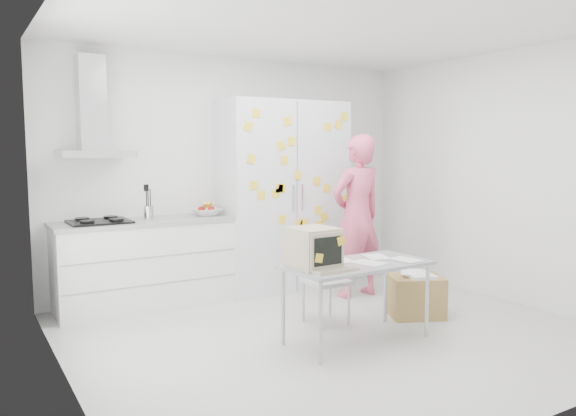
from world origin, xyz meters
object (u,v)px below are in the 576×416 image
desk (330,256)px  cardboard_box (416,295)px  person (357,216)px  chair (322,273)px

desk → cardboard_box: bearing=9.2°
person → cardboard_box: size_ratio=2.90×
desk → chair: (0.31, 0.58, -0.29)m
person → chair: size_ratio=2.14×
cardboard_box → chair: bearing=159.7°
desk → cardboard_box: 1.36m
person → chair: (-0.87, -0.59, -0.43)m
person → cardboard_box: (0.03, -0.92, -0.70)m
desk → chair: 0.72m
chair → cardboard_box: chair is taller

